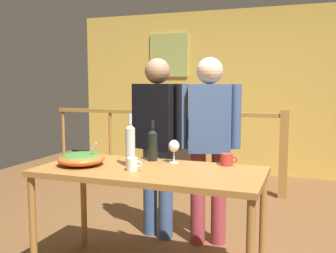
{
  "coord_description": "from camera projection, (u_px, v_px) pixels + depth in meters",
  "views": [
    {
      "loc": [
        0.84,
        -3.06,
        1.41
      ],
      "look_at": [
        -0.19,
        -0.24,
        1.07
      ],
      "focal_mm": 41.3,
      "sensor_mm": 36.0,
      "label": 1
    }
  ],
  "objects": [
    {
      "name": "ground_plane",
      "position": [
        198.0,
        248.0,
        3.31
      ],
      "size": [
        7.68,
        7.68,
        0.0
      ],
      "primitive_type": "plane",
      "color": "brown"
    },
    {
      "name": "mug_red",
      "position": [
        227.0,
        160.0,
        2.8
      ],
      "size": [
        0.12,
        0.09,
        0.09
      ],
      "color": "#B7332D",
      "rests_on": "serving_table"
    },
    {
      "name": "mug_white",
      "position": [
        133.0,
        164.0,
        2.63
      ],
      "size": [
        0.11,
        0.08,
        0.09
      ],
      "color": "white",
      "rests_on": "serving_table"
    },
    {
      "name": "serving_table",
      "position": [
        150.0,
        180.0,
        2.71
      ],
      "size": [
        1.58,
        0.73,
        0.81
      ],
      "color": "#9E6B33",
      "rests_on": "ground_plane"
    },
    {
      "name": "flat_screen_tv",
      "position": [
        174.0,
        130.0,
        6.01
      ],
      "size": [
        0.56,
        0.12,
        0.43
      ],
      "color": "black",
      "rests_on": "tv_console"
    },
    {
      "name": "framed_picture",
      "position": [
        169.0,
        55.0,
        6.24
      ],
      "size": [
        0.65,
        0.03,
        0.69
      ],
      "primitive_type": "cube",
      "color": "#9DAB56"
    },
    {
      "name": "person_standing_right",
      "position": [
        209.0,
        137.0,
        3.31
      ],
      "size": [
        0.52,
        0.31,
        1.62
      ],
      "rotation": [
        0.0,
        0.0,
        3.44
      ],
      "color": "#9E3842",
      "rests_on": "ground_plane"
    },
    {
      "name": "tv_console",
      "position": [
        174.0,
        159.0,
        6.09
      ],
      "size": [
        0.9,
        0.4,
        0.43
      ],
      "primitive_type": "cube",
      "color": "#38281E",
      "rests_on": "ground_plane"
    },
    {
      "name": "stair_railing",
      "position": [
        201.0,
        138.0,
        5.03
      ],
      "size": [
        3.25,
        0.1,
        1.09
      ],
      "color": "#9E6B33",
      "rests_on": "ground_plane"
    },
    {
      "name": "wine_bottle_clear",
      "position": [
        130.0,
        144.0,
        2.77
      ],
      "size": [
        0.07,
        0.07,
        0.38
      ],
      "color": "silver",
      "rests_on": "serving_table"
    },
    {
      "name": "person_standing_left",
      "position": [
        158.0,
        133.0,
        3.47
      ],
      "size": [
        0.57,
        0.33,
        1.63
      ],
      "rotation": [
        0.0,
        0.0,
        2.84
      ],
      "color": "#3D5684",
      "rests_on": "ground_plane"
    },
    {
      "name": "salad_bowl",
      "position": [
        81.0,
        158.0,
        2.81
      ],
      "size": [
        0.34,
        0.34,
        0.18
      ],
      "color": "#DB5B23",
      "rests_on": "serving_table"
    },
    {
      "name": "back_wall",
      "position": [
        250.0,
        93.0,
        5.92
      ],
      "size": [
        5.66,
        0.1,
        2.52
      ],
      "primitive_type": "cube",
      "color": "gold",
      "rests_on": "ground_plane"
    },
    {
      "name": "wine_bottle_dark",
      "position": [
        153.0,
        144.0,
        2.97
      ],
      "size": [
        0.07,
        0.07,
        0.31
      ],
      "color": "black",
      "rests_on": "serving_table"
    },
    {
      "name": "wine_glass",
      "position": [
        174.0,
        147.0,
        2.89
      ],
      "size": [
        0.08,
        0.08,
        0.17
      ],
      "color": "silver",
      "rests_on": "serving_table"
    }
  ]
}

